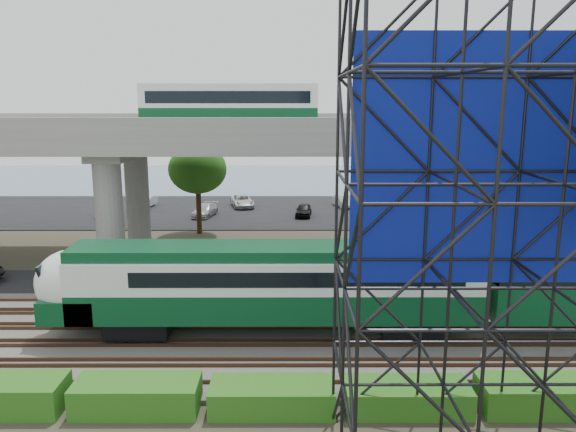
{
  "coord_description": "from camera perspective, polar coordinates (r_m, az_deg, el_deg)",
  "views": [
    {
      "loc": [
        1.54,
        -23.28,
        11.26
      ],
      "look_at": [
        1.62,
        6.0,
        5.24
      ],
      "focal_mm": 35.0,
      "sensor_mm": 36.0,
      "label": 1
    }
  ],
  "objects": [
    {
      "name": "ground",
      "position": [
        25.91,
        -3.65,
        -14.17
      ],
      "size": [
        140.0,
        140.0,
        0.0
      ],
      "primitive_type": "plane",
      "color": "#474233",
      "rests_on": "ground"
    },
    {
      "name": "ballast_bed",
      "position": [
        27.68,
        -3.4,
        -12.18
      ],
      "size": [
        90.0,
        12.0,
        0.2
      ],
      "primitive_type": "cube",
      "color": "slate",
      "rests_on": "ground"
    },
    {
      "name": "service_road",
      "position": [
        35.63,
        -2.63,
        -6.75
      ],
      "size": [
        90.0,
        5.0,
        0.08
      ],
      "primitive_type": "cube",
      "color": "black",
      "rests_on": "ground"
    },
    {
      "name": "parking_lot",
      "position": [
        58.39,
        -1.65,
        0.54
      ],
      "size": [
        90.0,
        18.0,
        0.08
      ],
      "primitive_type": "cube",
      "color": "black",
      "rests_on": "ground"
    },
    {
      "name": "harbor_water",
      "position": [
        80.09,
        -1.25,
        3.55
      ],
      "size": [
        140.0,
        40.0,
        0.03
      ],
      "primitive_type": "cube",
      "color": "slate",
      "rests_on": "ground"
    },
    {
      "name": "rail_tracks",
      "position": [
        27.6,
        -3.41,
        -11.84
      ],
      "size": [
        90.0,
        9.52,
        0.16
      ],
      "color": "#472D1E",
      "rests_on": "ballast_bed"
    },
    {
      "name": "commuter_train",
      "position": [
        26.68,
        3.29,
        -6.71
      ],
      "size": [
        29.3,
        3.06,
        4.3
      ],
      "color": "black",
      "rests_on": "rail_tracks"
    },
    {
      "name": "overpass",
      "position": [
        39.43,
        -2.66,
        7.18
      ],
      "size": [
        80.0,
        12.0,
        12.4
      ],
      "color": "#9E9B93",
      "rests_on": "ground"
    },
    {
      "name": "scaffold_tower",
      "position": [
        16.92,
        21.26,
        -2.12
      ],
      "size": [
        9.36,
        6.36,
        15.0
      ],
      "color": "black",
      "rests_on": "ground"
    },
    {
      "name": "hedge_strip",
      "position": [
        21.8,
        -1.61,
        -17.79
      ],
      "size": [
        34.6,
        1.8,
        1.2
      ],
      "color": "#225A14",
      "rests_on": "ground"
    },
    {
      "name": "trees",
      "position": [
        40.33,
        -9.01,
        3.37
      ],
      "size": [
        40.94,
        16.94,
        7.69
      ],
      "color": "#382314",
      "rests_on": "ground"
    },
    {
      "name": "parked_cars",
      "position": [
        57.99,
        1.0,
        1.12
      ],
      "size": [
        37.47,
        9.65,
        1.25
      ],
      "color": "silver",
      "rests_on": "parking_lot"
    }
  ]
}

